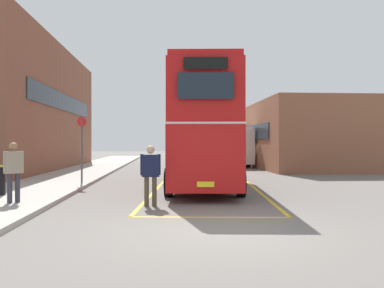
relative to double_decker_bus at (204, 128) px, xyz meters
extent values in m
plane|color=#66605B|center=(-0.43, 6.18, -2.51)|extent=(135.60, 135.60, 0.00)
cube|color=#A39E93|center=(-6.93, 8.58, -2.44)|extent=(4.00, 57.60, 0.14)
cube|color=brown|center=(-11.73, 10.92, 1.70)|extent=(6.41, 19.64, 8.43)
cube|color=#232D38|center=(-8.50, 10.92, 2.12)|extent=(0.06, 14.92, 1.10)
cube|color=brown|center=(9.36, 15.33, -0.07)|extent=(8.57, 17.82, 4.87)
cube|color=#19232D|center=(5.04, 15.33, 0.17)|extent=(0.06, 13.54, 1.10)
cylinder|color=black|center=(-0.99, 3.08, -2.01)|extent=(0.36, 1.02, 1.00)
cylinder|color=black|center=(1.51, 2.86, -2.01)|extent=(0.36, 1.02, 1.00)
cylinder|color=black|center=(-1.51, -2.86, -2.01)|extent=(0.36, 1.02, 1.00)
cylinder|color=black|center=(0.99, -3.08, -2.01)|extent=(0.36, 1.02, 1.00)
cube|color=#B71414|center=(0.00, 0.00, -1.11)|extent=(3.24, 9.79, 2.10)
cube|color=#B71414|center=(0.00, 0.00, 0.99)|extent=(3.23, 9.60, 2.10)
cube|color=#B71414|center=(0.00, 0.00, 2.14)|extent=(3.12, 9.50, 0.20)
cube|color=white|center=(0.00, 0.00, -0.06)|extent=(3.27, 9.70, 0.14)
cube|color=#19232D|center=(-1.23, 0.11, -0.81)|extent=(0.71, 7.86, 0.84)
cube|color=#19232D|center=(-1.23, 0.11, 1.09)|extent=(0.71, 7.86, 0.84)
cube|color=#19232D|center=(1.23, -0.11, -0.81)|extent=(0.71, 7.86, 0.84)
cube|color=#19232D|center=(1.23, -0.11, 1.09)|extent=(0.71, 7.86, 0.84)
cube|color=#19232D|center=(-0.41, -4.81, 1.09)|extent=(1.70, 0.19, 0.80)
cube|color=black|center=(-0.41, -4.81, 1.77)|extent=(1.33, 0.15, 0.36)
cube|color=#19232D|center=(0.41, 4.81, -0.71)|extent=(1.94, 0.21, 1.00)
cube|color=yellow|center=(-0.41, -4.81, -1.88)|extent=(0.52, 0.07, 0.16)
cylinder|color=black|center=(1.81, 19.44, -2.05)|extent=(0.33, 0.94, 0.92)
cylinder|color=black|center=(4.34, 19.64, -2.05)|extent=(0.33, 0.94, 0.92)
cylinder|color=black|center=(2.26, 13.65, -2.05)|extent=(0.33, 0.94, 0.92)
cylinder|color=black|center=(4.79, 13.85, -2.05)|extent=(0.33, 0.94, 0.92)
cube|color=silver|center=(3.30, 16.65, -0.91)|extent=(3.21, 9.84, 2.60)
cube|color=silver|center=(3.30, 16.65, 0.45)|extent=(3.03, 9.45, 0.12)
cube|color=#19232D|center=(2.05, 16.55, -0.56)|extent=(0.63, 7.72, 0.96)
cube|color=#19232D|center=(4.55, 16.74, -0.56)|extent=(0.63, 7.72, 0.96)
cube|color=#19232D|center=(2.92, 21.49, -0.61)|extent=(1.97, 0.19, 1.10)
cylinder|color=#473828|center=(-1.95, -4.90, -2.07)|extent=(0.14, 0.14, 0.87)
cylinder|color=#473828|center=(-2.17, -4.92, -2.07)|extent=(0.14, 0.14, 0.87)
cube|color=#141938|center=(-2.06, -4.91, -1.31)|extent=(0.53, 0.27, 0.66)
cylinder|color=#141938|center=(-1.81, -4.89, -1.28)|extent=(0.09, 0.09, 0.62)
cylinder|color=#141938|center=(-2.31, -4.93, -1.28)|extent=(0.09, 0.09, 0.62)
sphere|color=tan|center=(-2.06, -4.93, -0.83)|extent=(0.24, 0.24, 0.24)
cylinder|color=#2D2D38|center=(-6.11, -4.92, -1.95)|extent=(0.14, 0.14, 0.85)
cylinder|color=#2D2D38|center=(-5.94, -4.77, -1.95)|extent=(0.14, 0.14, 0.85)
cube|color=gray|center=(-6.02, -4.85, -1.20)|extent=(0.52, 0.50, 0.64)
cylinder|color=gray|center=(-6.21, -5.02, -1.17)|extent=(0.09, 0.09, 0.61)
cylinder|color=gray|center=(-5.84, -4.68, -1.17)|extent=(0.09, 0.09, 0.61)
sphere|color=#8C6647|center=(-6.04, -4.83, -0.73)|extent=(0.23, 0.23, 0.23)
cylinder|color=#4C4C51|center=(-5.32, 1.10, -0.94)|extent=(0.08, 0.08, 2.86)
cylinder|color=red|center=(-5.32, 1.10, 0.31)|extent=(0.43, 0.16, 0.44)
cube|color=gold|center=(-2.01, -0.79, -2.51)|extent=(1.11, 11.59, 0.01)
cube|color=gold|center=(2.01, -1.13, -2.51)|extent=(1.11, 11.59, 0.01)
cube|color=gold|center=(-0.50, -6.75, -2.51)|extent=(4.14, 0.47, 0.01)
camera|label=1|loc=(-1.61, -16.67, -0.64)|focal=37.10mm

